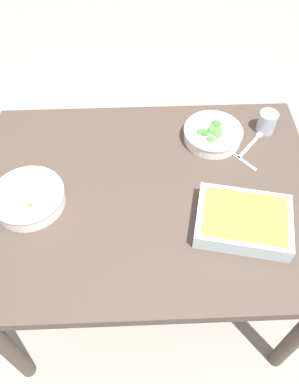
{
  "coord_description": "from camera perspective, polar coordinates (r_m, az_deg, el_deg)",
  "views": [
    {
      "loc": [
        0.03,
        0.82,
        1.82
      ],
      "look_at": [
        0.0,
        0.0,
        0.74
      ],
      "focal_mm": 36.35,
      "sensor_mm": 36.0,
      "label": 1
    }
  ],
  "objects": [
    {
      "name": "drink_cup",
      "position": [
        1.6,
        16.82,
        9.69
      ],
      "size": [
        0.07,
        0.07,
        0.08
      ],
      "color": "#B2BCC6",
      "rests_on": "dining_table"
    },
    {
      "name": "spoon_by_stew",
      "position": [
        1.36,
        -16.08,
        -2.49
      ],
      "size": [
        0.13,
        0.14,
        0.01
      ],
      "color": "silver",
      "rests_on": "dining_table"
    },
    {
      "name": "stew_bowl",
      "position": [
        1.36,
        -17.34,
        -0.77
      ],
      "size": [
        0.25,
        0.25,
        0.06
      ],
      "color": "white",
      "rests_on": "dining_table"
    },
    {
      "name": "ground_plane",
      "position": [
        1.99,
        0.0,
        -13.02
      ],
      "size": [
        6.0,
        6.0,
        0.0
      ],
      "primitive_type": "plane",
      "color": "#9E9389"
    },
    {
      "name": "baking_dish",
      "position": [
        1.28,
        13.61,
        -4.06
      ],
      "size": [
        0.34,
        0.28,
        0.06
      ],
      "color": "silver",
      "rests_on": "dining_table"
    },
    {
      "name": "spoon_spare",
      "position": [
        1.56,
        15.06,
        7.23
      ],
      "size": [
        0.13,
        0.14,
        0.01
      ],
      "color": "silver",
      "rests_on": "dining_table"
    },
    {
      "name": "spoon_by_broccoli",
      "position": [
        1.5,
        12.06,
        5.62
      ],
      "size": [
        0.13,
        0.15,
        0.01
      ],
      "color": "silver",
      "rests_on": "dining_table"
    },
    {
      "name": "dining_table",
      "position": [
        1.43,
        0.0,
        -2.19
      ],
      "size": [
        1.2,
        0.9,
        0.74
      ],
      "color": "#4C3D33",
      "rests_on": "ground_plane"
    },
    {
      "name": "broccoli_bowl",
      "position": [
        1.52,
        9.26,
        8.47
      ],
      "size": [
        0.23,
        0.23,
        0.07
      ],
      "color": "white",
      "rests_on": "dining_table"
    }
  ]
}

